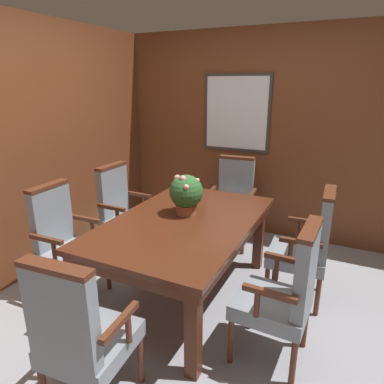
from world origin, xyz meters
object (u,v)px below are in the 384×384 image
at_px(chair_left_far, 123,210).
at_px(chair_right_far, 308,244).
at_px(dining_table, 184,229).
at_px(chair_left_near, 64,239).
at_px(chair_head_far, 233,199).
at_px(potted_plant, 186,193).
at_px(chair_right_near, 285,291).
at_px(chair_head_near, 80,333).

bearing_deg(chair_left_far, chair_right_far, -88.11).
relative_size(dining_table, chair_left_far, 1.72).
distance_m(chair_left_near, chair_left_far, 0.81).
bearing_deg(chair_right_far, chair_left_far, -91.63).
relative_size(chair_head_far, chair_left_near, 1.00).
bearing_deg(chair_right_far, chair_left_near, -68.99).
height_order(chair_head_far, potted_plant, potted_plant).
bearing_deg(chair_head_far, chair_right_near, -65.47).
bearing_deg(chair_head_far, chair_left_far, -142.95).
height_order(chair_left_near, chair_head_near, same).
relative_size(chair_head_far, chair_left_far, 1.00).
xyz_separation_m(chair_head_far, chair_head_near, (-0.01, -2.51, 0.00)).
distance_m(chair_right_far, potted_plant, 1.13).
bearing_deg(chair_right_near, chair_head_near, -44.31).
bearing_deg(chair_head_far, chair_left_near, -125.25).
relative_size(chair_head_far, potted_plant, 2.82).
distance_m(chair_head_far, chair_right_near, 1.87).
height_order(chair_right_near, potted_plant, potted_plant).
distance_m(dining_table, chair_right_near, 1.01).
xyz_separation_m(chair_right_far, chair_left_near, (-1.94, -0.83, 0.00)).
xyz_separation_m(dining_table, potted_plant, (-0.04, 0.12, 0.29)).
bearing_deg(chair_left_far, chair_head_far, -46.63).
relative_size(chair_head_near, chair_right_near, 1.00).
relative_size(dining_table, chair_left_near, 1.72).
xyz_separation_m(chair_left_near, chair_left_far, (0.02, 0.81, 0.00)).
bearing_deg(chair_left_near, chair_left_far, -3.66).
bearing_deg(chair_left_near, chair_right_far, -68.93).
distance_m(chair_left_near, chair_head_near, 1.28).
bearing_deg(chair_head_far, potted_plant, -97.73).
relative_size(chair_right_far, chair_left_far, 1.00).
xyz_separation_m(chair_head_near, chair_left_far, (-0.95, 1.65, 0.00)).
relative_size(chair_head_far, chair_head_near, 1.00).
distance_m(chair_left_far, potted_plant, 1.02).
bearing_deg(chair_left_far, chair_head_near, -148.88).
height_order(chair_right_far, chair_head_near, same).
distance_m(dining_table, potted_plant, 0.31).
relative_size(dining_table, chair_head_near, 1.72).
height_order(chair_right_far, potted_plant, potted_plant).
xyz_separation_m(chair_left_near, chair_head_near, (0.97, -0.84, 0.00)).
distance_m(chair_head_far, potted_plant, 1.19).
relative_size(chair_right_far, chair_right_near, 1.00).
height_order(chair_head_far, chair_right_near, same).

